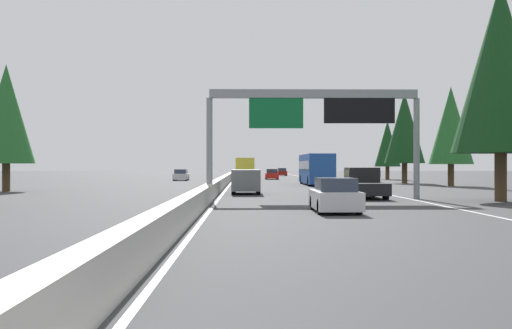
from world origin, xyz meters
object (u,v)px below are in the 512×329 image
Objects in this scene: sign_gantry_overhead at (316,112)px; sedan_distant_b at (335,196)px; bus_near_right at (316,168)px; pickup_far_right at (364,183)px; sedan_near_center at (282,172)px; oncoming_near at (181,175)px; minivan_mid_left at (246,180)px; conifer_right_mid at (451,126)px; box_truck_far_left at (245,168)px; conifer_right_far at (405,128)px; conifer_right_distant at (387,144)px; conifer_right_near at (501,67)px; sedan_distant_a at (272,174)px; conifer_left_near at (6,114)px.

sign_gantry_overhead is 2.88× the size of sedan_distant_b.
pickup_far_right is at bearing -179.92° from bus_near_right.
oncoming_near is (-36.74, 15.36, 0.00)m from sedan_near_center.
conifer_right_mid is at bearing -50.61° from minivan_mid_left.
box_truck_far_left is 1.52× the size of pickup_far_right.
conifer_right_far is (-13.41, -26.05, 5.46)m from oncoming_near.
bus_near_right is 28.13m from conifer_right_distant.
conifer_right_near is at bearing -175.24° from sedan_near_center.
sedan_distant_b is at bearing 162.19° from conifer_right_far.
conifer_right_near is at bearing -124.68° from minivan_mid_left.
sign_gantry_overhead reaches higher than pickup_far_right.
bus_near_right is 26.02m from sedan_distant_a.
box_truck_far_left is at bearing 5.11° from sign_gantry_overhead.
conifer_right_near is at bearing -105.66° from sign_gantry_overhead.
sedan_near_center is 61.11m from conifer_right_mid.
sedan_distant_b is at bearing 163.72° from pickup_far_right.
sign_gantry_overhead reaches higher than box_truck_far_left.
conifer_left_near reaches higher than bus_near_right.
minivan_mid_left is at bearing 145.44° from conifer_right_far.
sedan_near_center is 0.43× the size of conifer_right_far.
conifer_left_near is (4.30, 18.30, 4.96)m from minivan_mid_left.
pickup_far_right is (-81.53, -0.27, 0.23)m from sedan_near_center.
sedan_distant_b is 31.48m from conifer_left_near.
sedan_distant_b is at bearing 178.06° from sedan_near_center.
sedan_distant_b is 93.32m from sedan_near_center.
conifer_left_near is (14.03, 32.36, -1.51)m from conifer_right_near.
sedan_near_center is at bearing 22.98° from conifer_right_distant.
minivan_mid_left is 31.50m from conifer_right_far.
pickup_far_right is at bearing -179.81° from sedan_near_center.
box_truck_far_left is (-35.57, 6.98, 0.93)m from sedan_near_center.
box_truck_far_left is 1.93× the size of oncoming_near.
conifer_right_mid reaches higher than conifer_right_distant.
conifer_right_distant reaches higher than sign_gantry_overhead.
sedan_distant_a is 56.88m from conifer_right_near.
bus_near_right is 1.14× the size of conifer_right_far.
bus_near_right is 1.35× the size of box_truck_far_left.
minivan_mid_left is 0.89× the size of pickup_far_right.
sedan_distant_b is at bearing 177.86° from sign_gantry_overhead.
conifer_right_distant reaches higher than sedan_distant_a.
conifer_right_far is (-14.58, -17.67, 4.53)m from box_truck_far_left.
pickup_far_right is at bearing -111.59° from conifer_left_near.
oncoming_near is at bearing 12.18° from sedan_distant_b.
sign_gantry_overhead reaches higher than bus_near_right.
sign_gantry_overhead is 10.52m from conifer_right_near.
bus_near_right is (37.56, -3.39, 1.03)m from sedan_distant_b.
oncoming_near is at bearing 19.24° from pickup_far_right.
conifer_right_near reaches higher than bus_near_right.
conifer_left_near reaches higher than sign_gantry_overhead.
conifer_right_far reaches higher than bus_near_right.
sedan_distant_a is (63.34, 0.02, 0.00)m from sedan_distant_b.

